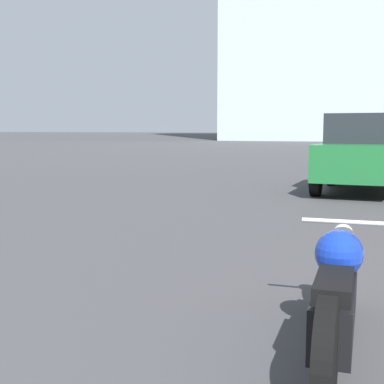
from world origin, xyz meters
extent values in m
cylinder|color=black|center=(3.64, 4.66, 0.32)|extent=(0.13, 0.65, 0.65)
cylinder|color=black|center=(3.71, 3.01, 0.32)|extent=(0.13, 0.65, 0.65)
cube|color=black|center=(3.68, 3.83, 0.34)|extent=(0.29, 1.27, 0.33)
sphere|color=#1433AD|center=(3.67, 4.08, 0.63)|extent=(0.33, 0.33, 0.33)
cube|color=black|center=(3.69, 3.56, 0.55)|extent=(0.24, 0.58, 0.10)
sphere|color=silver|center=(3.64, 4.69, 0.65)|extent=(0.16, 0.16, 0.16)
cylinder|color=silver|center=(3.65, 4.57, 0.77)|extent=(0.62, 0.06, 0.04)
cube|color=#1E6B33|center=(3.27, 13.48, 0.75)|extent=(1.79, 4.02, 0.79)
cube|color=#23282D|center=(3.27, 13.48, 1.48)|extent=(1.47, 1.95, 0.67)
cylinder|color=black|center=(2.52, 14.73, 0.36)|extent=(0.22, 0.72, 0.71)
cylinder|color=black|center=(2.44, 12.27, 0.36)|extent=(0.22, 0.72, 0.71)
cube|color=#BCBCC1|center=(3.18, 24.74, 0.61)|extent=(2.16, 4.64, 0.61)
cube|color=#23282D|center=(3.18, 24.74, 1.22)|extent=(1.72, 2.27, 0.60)
cylinder|color=black|center=(2.40, 26.20, 0.30)|extent=(0.24, 0.62, 0.61)
cylinder|color=black|center=(2.21, 23.40, 0.30)|extent=(0.24, 0.62, 0.61)
camera|label=1|loc=(3.98, 0.36, 1.48)|focal=50.00mm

